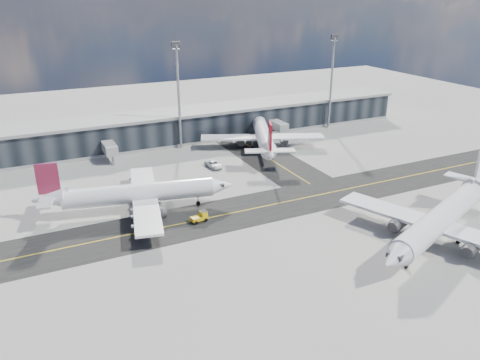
{
  "coord_description": "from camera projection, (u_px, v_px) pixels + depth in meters",
  "views": [
    {
      "loc": [
        -38.98,
        -72.2,
        41.0
      ],
      "look_at": [
        -0.73,
        8.0,
        5.0
      ],
      "focal_mm": 35.0,
      "sensor_mm": 36.0,
      "label": 1
    }
  ],
  "objects": [
    {
      "name": "airliner_redtail",
      "position": [
        263.0,
        136.0,
        128.91
      ],
      "size": [
        33.65,
        38.92,
        12.02
      ],
      "rotation": [
        0.0,
        0.0,
        -0.4
      ],
      "color": "white",
      "rests_on": "ground"
    },
    {
      "name": "floodlight_masts",
      "position": [
        178.0,
        93.0,
        125.64
      ],
      "size": [
        102.5,
        0.7,
        28.9
      ],
      "color": "gray",
      "rests_on": "ground"
    },
    {
      "name": "service_van",
      "position": [
        214.0,
        164.0,
        116.7
      ],
      "size": [
        3.34,
        6.08,
        1.61
      ],
      "primitive_type": "imported",
      "rotation": [
        0.0,
        0.0,
        0.12
      ],
      "color": "white",
      "rests_on": "ground"
    },
    {
      "name": "baggage_tug",
      "position": [
        200.0,
        217.0,
        89.22
      ],
      "size": [
        3.38,
        2.04,
        2.0
      ],
      "rotation": [
        0.0,
        0.0,
        -1.43
      ],
      "color": "#E5B50C",
      "rests_on": "ground"
    },
    {
      "name": "terminal_concourse",
      "position": [
        173.0,
        128.0,
        135.78
      ],
      "size": [
        152.0,
        19.8,
        8.8
      ],
      "color": "black",
      "rests_on": "ground"
    },
    {
      "name": "ground",
      "position": [
        261.0,
        217.0,
        91.35
      ],
      "size": [
        300.0,
        300.0,
        0.0
      ],
      "primitive_type": "plane",
      "color": "gray",
      "rests_on": "ground"
    },
    {
      "name": "airliner_near",
      "position": [
        443.0,
        217.0,
        81.91
      ],
      "size": [
        41.05,
        35.52,
        12.64
      ],
      "rotation": [
        0.0,
        0.0,
        1.95
      ],
      "color": "silver",
      "rests_on": "ground"
    },
    {
      "name": "airliner_af",
      "position": [
        136.0,
        194.0,
        92.35
      ],
      "size": [
        38.69,
        33.2,
        11.52
      ],
      "rotation": [
        0.0,
        0.0,
        -1.78
      ],
      "color": "white",
      "rests_on": "ground"
    },
    {
      "name": "taxiway_lanes",
      "position": [
        254.0,
        193.0,
        101.89
      ],
      "size": [
        180.0,
        63.0,
        0.03
      ],
      "color": "black",
      "rests_on": "ground"
    }
  ]
}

